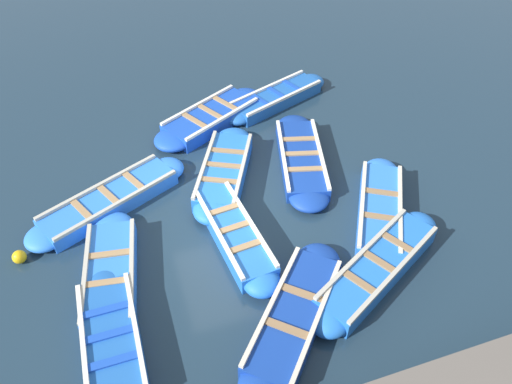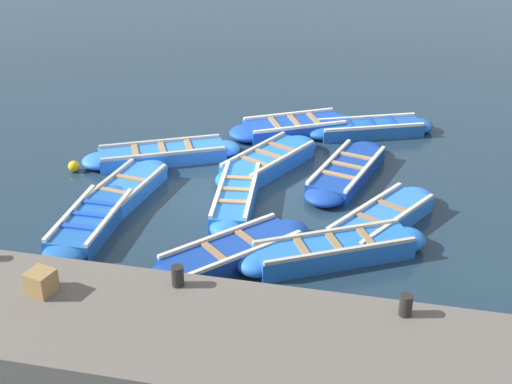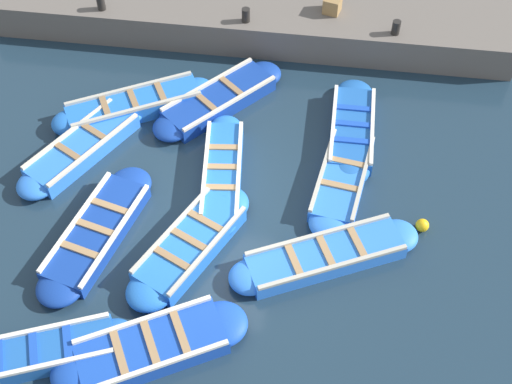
% 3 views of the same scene
% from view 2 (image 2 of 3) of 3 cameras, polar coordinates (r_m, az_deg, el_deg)
% --- Properties ---
extents(ground_plane, '(120.00, 120.00, 0.00)m').
position_cam_2_polar(ground_plane, '(16.34, -0.48, 0.45)').
color(ground_plane, '#1C303F').
extents(boat_mid_row, '(3.38, 1.34, 0.38)m').
position_cam_2_polar(boat_mid_row, '(16.06, -10.55, 0.06)').
color(boat_mid_row, blue).
rests_on(boat_mid_row, ground).
extents(boat_inner_gap, '(2.41, 3.84, 0.40)m').
position_cam_2_polar(boat_inner_gap, '(17.65, -7.50, 2.99)').
color(boat_inner_gap, blue).
rests_on(boat_inner_gap, ground).
extents(boat_far_corner, '(1.98, 3.52, 0.40)m').
position_cam_2_polar(boat_far_corner, '(19.23, 9.12, 5.01)').
color(boat_far_corner, '#1E59AD').
rests_on(boat_far_corner, ground).
extents(boat_alongside, '(3.73, 1.79, 0.38)m').
position_cam_2_polar(boat_alongside, '(16.80, 7.28, 1.63)').
color(boat_alongside, navy).
rests_on(boat_alongside, ground).
extents(boat_tucked, '(3.43, 2.44, 0.42)m').
position_cam_2_polar(boat_tucked, '(14.83, 9.97, -2.26)').
color(boat_tucked, blue).
rests_on(boat_tucked, ground).
extents(boat_centre, '(3.44, 2.30, 0.45)m').
position_cam_2_polar(boat_centre, '(17.09, 0.98, 2.46)').
color(boat_centre, blue).
rests_on(boat_centre, ground).
extents(boat_outer_left, '(2.47, 3.69, 0.46)m').
position_cam_2_polar(boat_outer_left, '(13.66, 6.22, -4.72)').
color(boat_outer_left, blue).
rests_on(boat_outer_left, ground).
extents(boat_near_quay, '(2.54, 3.58, 0.43)m').
position_cam_2_polar(boat_near_quay, '(19.06, 3.08, 5.17)').
color(boat_near_quay, '#1947B7').
rests_on(boat_near_quay, ground).
extents(boat_end_of_row, '(3.27, 0.95, 0.41)m').
position_cam_2_polar(boat_end_of_row, '(14.95, -13.08, -2.37)').
color(boat_end_of_row, '#1E59AD').
rests_on(boat_end_of_row, ground).
extents(boat_bow_out, '(3.24, 3.01, 0.42)m').
position_cam_2_polar(boat_bow_out, '(13.55, -2.00, -4.94)').
color(boat_bow_out, navy).
rests_on(boat_bow_out, ground).
extents(boat_stern_in, '(3.43, 1.08, 0.44)m').
position_cam_2_polar(boat_stern_in, '(15.48, -1.61, -0.43)').
color(boat_stern_in, blue).
rests_on(boat_stern_in, ground).
extents(quay_wall, '(2.57, 12.95, 0.86)m').
position_cam_2_polar(quay_wall, '(11.15, -7.63, -11.91)').
color(quay_wall, '#605951').
rests_on(quay_wall, ground).
extents(bollard_mid_north, '(0.20, 0.20, 0.35)m').
position_cam_2_polar(bollard_mid_north, '(11.49, -6.28, -6.69)').
color(bollard_mid_north, black).
rests_on(bollard_mid_north, quay_wall).
extents(bollard_mid_south, '(0.20, 0.20, 0.35)m').
position_cam_2_polar(bollard_mid_south, '(11.04, 11.90, -8.84)').
color(bollard_mid_south, black).
rests_on(bollard_mid_south, quay_wall).
extents(wooden_crate, '(0.47, 0.47, 0.39)m').
position_cam_2_polar(wooden_crate, '(11.75, -16.82, -6.92)').
color(wooden_crate, olive).
rests_on(wooden_crate, quay_wall).
extents(buoy_orange_near, '(0.33, 0.33, 0.33)m').
position_cam_2_polar(buoy_orange_near, '(14.26, 1.45, -3.20)').
color(buoy_orange_near, silver).
rests_on(buoy_orange_near, ground).
extents(buoy_yellow_far, '(0.27, 0.27, 0.27)m').
position_cam_2_polar(buoy_yellow_far, '(17.53, -14.37, 2.00)').
color(buoy_yellow_far, '#EAB214').
rests_on(buoy_yellow_far, ground).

